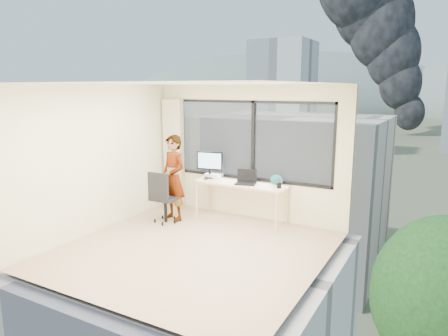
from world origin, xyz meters
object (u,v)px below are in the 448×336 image
Objects in this scene: person at (173,178)px; handbag at (277,180)px; chair at (165,196)px; monitor at (210,164)px; desk at (241,201)px; game_console at (214,175)px; laptop at (245,178)px.

person is 1.97m from handbag.
monitor is at bearing 61.26° from chair.
game_console is at bearing 165.83° from desk.
person is 0.89m from game_console.
chair reaches higher than laptop.
chair is at bearing -128.55° from monitor.
desk is 1.08× the size of person.
desk is at bearing 139.26° from laptop.
monitor is 1.37× the size of laptop.
chair is (-1.20, -0.79, 0.14)m from desk.
chair is 3.20× the size of game_console.
desk is 5.64× the size of game_console.
chair is at bearing -167.21° from handbag.
desk is 7.30× the size of handbag.
monitor is at bearing -119.88° from game_console.
person is at bearing 75.80° from chair.
laptop is at bearing 27.38° from chair.
monitor is at bearing 168.90° from handbag.
person is (-1.16, -0.59, 0.46)m from desk.
game_console is at bearing 61.22° from chair.
monitor is (0.41, 0.67, 0.19)m from person.
game_console is 1.36m from handbag.
person is 4.17× the size of laptop.
game_console is 0.80× the size of laptop.
laptop is (0.83, -0.24, 0.08)m from game_console.
game_console is (0.05, 0.09, -0.23)m from monitor.
monitor is (-0.74, 0.09, 0.65)m from desk.
monitor is 1.71× the size of game_console.
chair is at bearing -119.42° from game_console.
person reaches higher than desk.
chair reaches higher than game_console.
desk is at bearing -15.90° from game_console.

